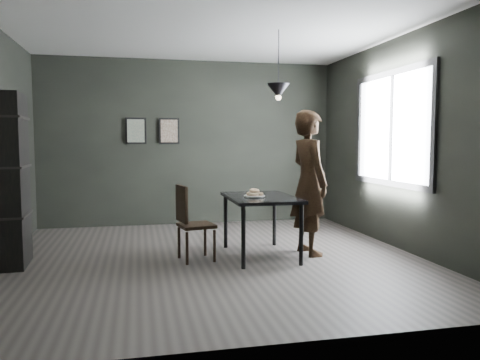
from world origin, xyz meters
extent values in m
plane|color=#34302D|center=(0.00, 0.00, 0.00)|extent=(5.00, 5.00, 0.00)
cube|color=black|center=(0.00, 2.50, 1.40)|extent=(5.00, 0.10, 2.80)
cube|color=silver|center=(0.00, 0.00, 2.80)|extent=(5.00, 5.00, 0.02)
cube|color=white|center=(2.48, 0.20, 1.60)|extent=(0.02, 1.80, 1.40)
cube|color=black|center=(2.47, 0.20, 1.60)|extent=(0.04, 1.96, 1.56)
cube|color=black|center=(0.60, 0.00, 0.73)|extent=(0.80, 1.20, 0.04)
cylinder|color=black|center=(0.26, -0.54, 0.35)|extent=(0.05, 0.05, 0.71)
cylinder|color=black|center=(0.94, -0.54, 0.35)|extent=(0.05, 0.05, 0.71)
cylinder|color=black|center=(0.26, 0.54, 0.35)|extent=(0.05, 0.05, 0.71)
cylinder|color=black|center=(0.94, 0.54, 0.35)|extent=(0.05, 0.05, 0.71)
cylinder|color=white|center=(0.50, -0.07, 0.76)|extent=(0.23, 0.23, 0.01)
torus|color=beige|center=(0.55, -0.07, 0.78)|extent=(0.12, 0.12, 0.05)
torus|color=beige|center=(0.47, -0.03, 0.78)|extent=(0.12, 0.12, 0.05)
torus|color=beige|center=(0.48, -0.12, 0.78)|extent=(0.12, 0.12, 0.05)
torus|color=beige|center=(0.50, -0.07, 0.83)|extent=(0.17, 0.17, 0.06)
imported|color=black|center=(1.23, -0.02, 0.91)|extent=(0.53, 0.72, 1.81)
cube|color=black|center=(-0.20, -0.04, 0.42)|extent=(0.46, 0.46, 0.04)
cube|color=black|center=(-0.38, -0.07, 0.69)|extent=(0.11, 0.39, 0.43)
cylinder|color=black|center=(-0.34, -0.24, 0.19)|extent=(0.03, 0.03, 0.38)
cylinder|color=black|center=(-0.01, -0.17, 0.19)|extent=(0.03, 0.03, 0.38)
cylinder|color=black|center=(-0.40, 0.09, 0.19)|extent=(0.03, 0.03, 0.38)
cylinder|color=black|center=(-0.07, 0.16, 0.19)|extent=(0.03, 0.03, 0.38)
cube|color=black|center=(-2.32, 0.16, 0.98)|extent=(0.41, 0.68, 1.96)
cylinder|color=black|center=(0.85, 0.10, 2.42)|extent=(0.01, 0.01, 0.75)
cone|color=black|center=(0.85, 0.10, 2.05)|extent=(0.28, 0.28, 0.18)
sphere|color=#FFE0B2|center=(0.85, 0.10, 1.97)|extent=(0.07, 0.07, 0.07)
cube|color=black|center=(-0.90, 2.47, 1.60)|extent=(0.34, 0.03, 0.44)
cube|color=#415C53|center=(-0.90, 2.45, 1.60)|extent=(0.28, 0.01, 0.38)
cube|color=black|center=(-0.35, 2.47, 1.60)|extent=(0.34, 0.03, 0.44)
cube|color=brown|center=(-0.35, 2.45, 1.60)|extent=(0.28, 0.01, 0.38)
camera|label=1|loc=(-0.87, -5.55, 1.42)|focal=35.00mm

